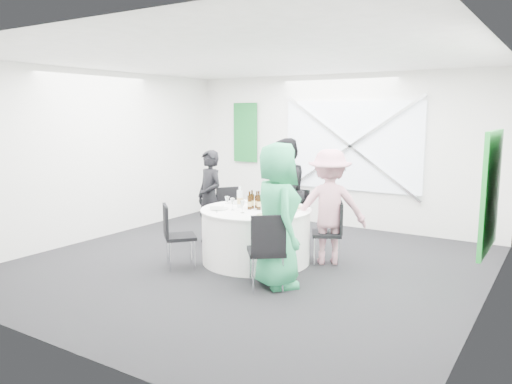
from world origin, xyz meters
The scene contains 46 objects.
floor centered at (0.00, 0.00, 0.00)m, with size 6.00×6.00×0.00m, color black.
ceiling centered at (0.00, 0.00, 2.80)m, with size 6.00×6.00×0.00m, color silver.
wall_back centered at (0.00, 3.00, 1.40)m, with size 6.00×6.00×0.00m, color white.
wall_front centered at (0.00, -3.00, 1.40)m, with size 6.00×6.00×0.00m, color white.
wall_left centered at (-3.00, 0.00, 1.40)m, with size 6.00×6.00×0.00m, color white.
wall_right centered at (3.00, 0.00, 1.40)m, with size 6.00×6.00×0.00m, color white.
window_panel centered at (0.30, 2.96, 1.50)m, with size 2.60×0.03×1.60m, color silver.
window_brace_a centered at (0.30, 2.92, 1.50)m, with size 0.05×0.05×3.16m, color silver.
window_brace_b centered at (0.30, 2.92, 1.50)m, with size 0.05×0.05×3.16m, color silver.
green_banner centered at (-2.00, 2.95, 1.70)m, with size 0.55×0.04×1.20m, color #146727.
green_sign centered at (2.94, 0.60, 1.20)m, with size 0.05×1.20×1.40m, color #198A2B.
banquet_table centered at (0.00, 0.20, 0.38)m, with size 1.56×1.56×0.76m.
chair_back centered at (-0.01, 1.42, 0.51)m, with size 0.40×0.41×0.87m.
chair_back_left centered at (-0.88, 0.83, 0.53)m, with size 0.58×0.57×0.91m.
chair_back_right centered at (0.96, 0.68, 0.51)m, with size 0.54×0.53×0.87m.
chair_front_right centered at (0.76, -0.76, 0.55)m, with size 0.60×0.60×0.94m.
chair_front_left centered at (-0.77, -0.66, 0.51)m, with size 0.56×0.56×0.88m.
person_man_back_left centered at (-1.17, 0.65, 0.76)m, with size 0.55×0.36×1.51m, color black.
person_man_back centered at (-0.14, 1.28, 0.85)m, with size 0.83×0.45×1.70m, color black.
person_woman_pink centered at (0.90, 0.68, 0.80)m, with size 1.04×0.48×1.61m, color pink.
person_woman_green centered at (0.76, -0.52, 0.88)m, with size 0.86×0.56×1.75m, color #2B9E63.
plate_back centered at (-0.02, 0.79, 0.77)m, with size 0.28×0.28×0.01m.
plate_back_left centered at (-0.47, 0.42, 0.77)m, with size 0.30×0.30×0.01m.
plate_back_right centered at (0.48, 0.50, 0.78)m, with size 0.30×0.30×0.04m.
plate_front_right centered at (0.39, -0.24, 0.78)m, with size 0.24×0.24×0.04m.
plate_front_left centered at (-0.42, -0.09, 0.77)m, with size 0.25×0.25×0.01m.
napkin centered at (-0.41, -0.17, 0.80)m, with size 0.18×0.12×0.05m, color white.
beer_bottle_a centered at (-0.06, 0.19, 0.86)m, with size 0.06×0.06×0.26m.
beer_bottle_b centered at (-0.03, 0.27, 0.85)m, with size 0.06×0.06×0.24m.
beer_bottle_c centered at (0.06, 0.17, 0.86)m, with size 0.06×0.06×0.26m.
beer_bottle_d centered at (-0.06, 0.12, 0.86)m, with size 0.06×0.06×0.26m.
green_water_bottle centered at (0.13, 0.25, 0.88)m, with size 0.08×0.08×0.30m.
clear_water_bottle centered at (-0.24, 0.15, 0.88)m, with size 0.08×0.08×0.31m.
wine_glass_a centered at (0.00, -0.15, 0.88)m, with size 0.07×0.07×0.17m.
wine_glass_b centered at (-0.13, 0.60, 0.88)m, with size 0.07×0.07×0.17m.
wine_glass_c centered at (0.30, 0.35, 0.88)m, with size 0.07×0.07×0.17m.
wine_glass_d centered at (0.24, 0.53, 0.88)m, with size 0.07×0.07×0.17m.
wine_glass_e centered at (0.35, 0.03, 0.88)m, with size 0.07×0.07×0.17m.
wine_glass_f centered at (-0.37, 0.01, 0.88)m, with size 0.07×0.07×0.17m.
wine_glass_g centered at (-0.22, -0.05, 0.88)m, with size 0.07×0.07×0.17m.
fork_a centered at (0.55, 0.37, 0.76)m, with size 0.01×0.15×0.01m, color silver.
knife_a centered at (0.42, 0.59, 0.76)m, with size 0.01×0.15×0.01m, color silver.
fork_b centered at (-0.36, 0.65, 0.76)m, with size 0.01×0.15×0.01m, color silver.
knife_b centered at (-0.56, 0.34, 0.76)m, with size 0.01×0.15×0.01m, color silver.
fork_c centered at (-0.53, -0.02, 0.76)m, with size 0.01×0.15×0.01m, color silver.
knife_c centered at (-0.34, -0.26, 0.76)m, with size 0.01×0.15×0.01m, color silver.
Camera 1 is at (3.68, -5.62, 2.09)m, focal length 35.00 mm.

